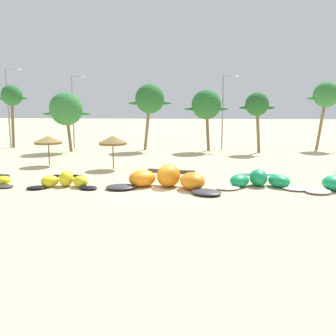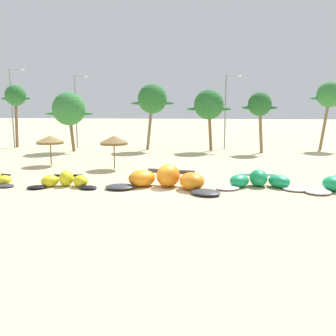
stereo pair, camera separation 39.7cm
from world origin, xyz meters
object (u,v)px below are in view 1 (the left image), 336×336
lamppost_east_center (224,108)px  lamppost_west (9,104)px  kite_left_of_center (167,179)px  kite_left (65,181)px  kite_center (259,180)px  beach_umbrella_middle (113,140)px  palm_leftmost (12,97)px  palm_left (66,109)px  palm_right_of_gap (326,95)px  palm_left_of_gap (150,99)px  palm_center_right (257,105)px  lamppost_west_center (74,108)px  beach_umbrella_near_van (48,140)px  palm_center_left (206,105)px

lamppost_east_center → lamppost_west: bearing=-176.9°
kite_left_of_center → lamppost_west: lamppost_west is taller
lamppost_west → lamppost_east_center: 26.98m
kite_left → lamppost_west: lamppost_west is taller
kite_left → kite_center: kite_center is taller
kite_center → lamppost_east_center: lamppost_east_center is taller
beach_umbrella_middle → palm_leftmost: (-16.55, 14.63, 4.03)m
lamppost_east_center → palm_leftmost: bearing=-177.3°
palm_left → beach_umbrella_middle: bearing=-53.7°
kite_left_of_center → palm_right_of_gap: size_ratio=0.95×
palm_left_of_gap → lamppost_east_center: 9.22m
palm_center_right → lamppost_east_center: bearing=135.3°
kite_left_of_center → lamppost_east_center: (4.80, 22.76, 4.50)m
palm_left_of_gap → lamppost_west: (-17.99, 0.48, -0.54)m
lamppost_west_center → lamppost_east_center: (18.61, 1.26, 0.02)m
palm_left_of_gap → palm_left: bearing=-164.2°
lamppost_west_center → kite_left_of_center: bearing=-57.3°
palm_right_of_gap → lamppost_west: (-39.28, -2.40, -1.02)m
kite_left → lamppost_west_center: lamppost_west_center is taller
beach_umbrella_near_van → palm_right_of_gap: (28.63, 15.57, 4.26)m
palm_leftmost → beach_umbrella_middle: bearing=-41.5°
kite_left_of_center → palm_center_right: bearing=66.7°
kite_left_of_center → kite_center: size_ratio=1.27×
palm_left_of_gap → palm_right_of_gap: palm_right_of_gap is taller
kite_left → palm_center_left: bearing=66.0°
palm_left → palm_left_of_gap: 9.84m
palm_left_of_gap → kite_center: bearing=-62.9°
palm_left_of_gap → palm_center_right: size_ratio=1.16×
kite_left → palm_left: (-6.81, 18.51, 4.53)m
palm_leftmost → palm_center_left: size_ratio=1.10×
palm_left_of_gap → palm_center_left: (6.76, -0.20, -0.68)m
palm_leftmost → palm_right_of_gap: bearing=3.2°
palm_center_left → lamppost_west: lamppost_west is taller
kite_left_of_center → beach_umbrella_near_van: size_ratio=2.91×
palm_leftmost → palm_left_of_gap: palm_leftmost is taller
kite_left_of_center → palm_center_left: (2.62, 20.60, 4.83)m
beach_umbrella_near_van → beach_umbrella_middle: 6.32m
beach_umbrella_near_van → palm_center_right: bearing=29.4°
palm_leftmost → palm_center_right: size_ratio=1.16×
beach_umbrella_middle → lamppost_east_center: lamppost_east_center is taller
palm_leftmost → lamppost_west: size_ratio=0.80×
beach_umbrella_near_van → palm_left_of_gap: 15.14m
beach_umbrella_near_van → lamppost_east_center: (16.29, 14.65, 2.77)m
kite_left_of_center → lamppost_west: size_ratio=0.78×
lamppost_west → lamppost_west_center: 8.34m
kite_center → palm_right_of_gap: bearing=64.0°
palm_left → lamppost_east_center: 18.92m
lamppost_west_center → palm_left: bearing=-85.5°
lamppost_west_center → lamppost_west: bearing=-178.5°
palm_left → lamppost_west_center: bearing=94.5°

